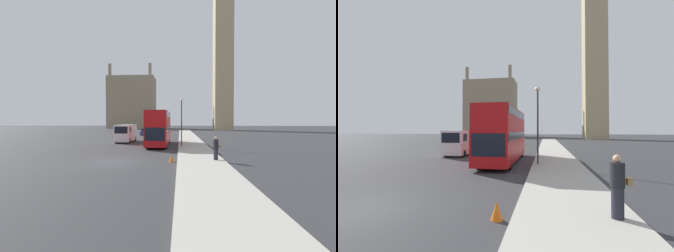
# 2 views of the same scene
# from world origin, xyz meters

# --- Properties ---
(ground_plane) EXTENTS (300.00, 300.00, 0.00)m
(ground_plane) POSITION_xyz_m (0.00, 0.00, 0.00)
(ground_plane) COLOR #333335
(sidewalk_strip) EXTENTS (3.62, 120.00, 0.15)m
(sidewalk_strip) POSITION_xyz_m (6.81, 0.00, 0.07)
(sidewalk_strip) COLOR #ADA89E
(sidewalk_strip) RESTS_ON ground_plane
(clock_tower) EXTENTS (6.81, 6.98, 69.69)m
(clock_tower) POSITION_xyz_m (20.37, 63.77, 35.74)
(clock_tower) COLOR tan
(clock_tower) RESTS_ON ground_plane
(building_block_distant) EXTENTS (21.08, 12.29, 28.73)m
(building_block_distant) POSITION_xyz_m (-17.06, 86.64, 11.83)
(building_block_distant) COLOR gray
(building_block_distant) RESTS_ON ground_plane
(red_double_decker_bus) EXTENTS (2.47, 10.65, 4.36)m
(red_double_decker_bus) POSITION_xyz_m (2.51, 12.02, 2.43)
(red_double_decker_bus) COLOR #B71114
(red_double_decker_bus) RESTS_ON ground_plane
(white_van) EXTENTS (2.20, 5.91, 2.60)m
(white_van) POSITION_xyz_m (-2.99, 16.48, 1.39)
(white_van) COLOR white
(white_van) RESTS_ON ground_plane
(pedestrian) EXTENTS (0.56, 0.40, 1.80)m
(pedestrian) POSITION_xyz_m (7.97, 0.29, 1.05)
(pedestrian) COLOR #23232D
(pedestrian) RESTS_ON sidewalk_strip
(street_lamp) EXTENTS (0.36, 0.36, 5.74)m
(street_lamp) POSITION_xyz_m (5.39, 10.23, 3.92)
(street_lamp) COLOR #2D332D
(street_lamp) RESTS_ON sidewalk_strip
(parked_sedan) EXTENTS (1.90, 4.36, 1.47)m
(parked_sedan) POSITION_xyz_m (-2.67, 34.05, 0.67)
(parked_sedan) COLOR navy
(parked_sedan) RESTS_ON ground_plane
(traffic_cone) EXTENTS (0.36, 0.36, 0.55)m
(traffic_cone) POSITION_xyz_m (4.55, -0.07, 0.28)
(traffic_cone) COLOR orange
(traffic_cone) RESTS_ON ground_plane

